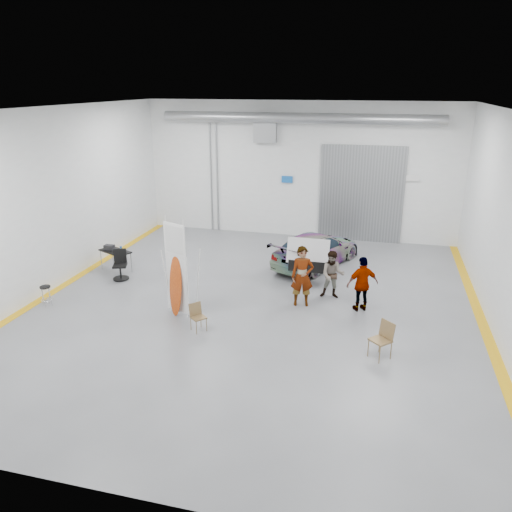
% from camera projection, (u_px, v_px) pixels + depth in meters
% --- Properties ---
extents(ground, '(16.00, 16.00, 0.00)m').
position_uv_depth(ground, '(253.00, 306.00, 15.82)').
color(ground, slate).
rests_on(ground, ground).
extents(room_shell, '(14.02, 16.18, 6.01)m').
position_uv_depth(room_shell, '(277.00, 167.00, 16.45)').
color(room_shell, silver).
rests_on(room_shell, ground).
extents(sedan_car, '(3.44, 4.68, 1.26)m').
position_uv_depth(sedan_car, '(316.00, 249.00, 19.21)').
color(sedan_car, white).
rests_on(sedan_car, ground).
extents(person_a, '(0.79, 0.61, 1.94)m').
position_uv_depth(person_a, '(302.00, 276.00, 15.59)').
color(person_a, brown).
rests_on(person_a, ground).
extents(person_b, '(0.82, 0.65, 1.60)m').
position_uv_depth(person_b, '(333.00, 275.00, 16.19)').
color(person_b, teal).
rests_on(person_b, ground).
extents(person_c, '(1.09, 0.84, 1.75)m').
position_uv_depth(person_c, '(362.00, 284.00, 15.25)').
color(person_c, brown).
rests_on(person_c, ground).
extents(surfboard_display, '(0.81, 0.47, 3.06)m').
position_uv_depth(surfboard_display, '(179.00, 277.00, 14.78)').
color(surfboard_display, white).
rests_on(surfboard_display, ground).
extents(folding_chair_near, '(0.53, 0.61, 0.80)m').
position_uv_depth(folding_chair_near, '(199.00, 322.00, 14.18)').
color(folding_chair_near, brown).
rests_on(folding_chair_near, ground).
extents(folding_chair_far, '(0.65, 0.73, 0.98)m').
position_uv_depth(folding_chair_far, '(380.00, 347.00, 12.76)').
color(folding_chair_far, brown).
rests_on(folding_chair_far, ground).
extents(shop_stool, '(0.34, 0.34, 0.67)m').
position_uv_depth(shop_stool, '(46.00, 296.00, 15.73)').
color(shop_stool, black).
rests_on(shop_stool, ground).
extents(work_table, '(1.39, 1.09, 1.02)m').
position_uv_depth(work_table, '(114.00, 251.00, 18.57)').
color(work_table, gray).
rests_on(work_table, ground).
extents(office_chair, '(0.60, 0.63, 1.07)m').
position_uv_depth(office_chair, '(121.00, 266.00, 17.86)').
color(office_chair, black).
rests_on(office_chair, ground).
extents(trunk_lid, '(1.47, 0.89, 0.04)m').
position_uv_depth(trunk_lid, '(309.00, 248.00, 17.24)').
color(trunk_lid, silver).
rests_on(trunk_lid, sedan_car).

